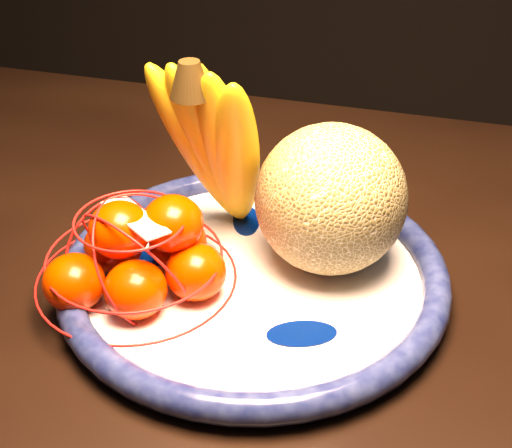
% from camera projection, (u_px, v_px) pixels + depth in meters
% --- Properties ---
extents(dining_table, '(1.64, 1.01, 0.81)m').
position_uv_depth(dining_table, '(195.00, 347.00, 0.78)').
color(dining_table, black).
rests_on(dining_table, ground).
extents(fruit_bowl, '(0.40, 0.40, 0.03)m').
position_uv_depth(fruit_bowl, '(253.00, 274.00, 0.73)').
color(fruit_bowl, white).
rests_on(fruit_bowl, dining_table).
extents(cantaloupe, '(0.15, 0.15, 0.15)m').
position_uv_depth(cantaloupe, '(331.00, 199.00, 0.70)').
color(cantaloupe, olive).
rests_on(cantaloupe, fruit_bowl).
extents(banana_bunch, '(0.15, 0.15, 0.23)m').
position_uv_depth(banana_bunch, '(218.00, 142.00, 0.72)').
color(banana_bunch, gold).
rests_on(banana_bunch, fruit_bowl).
extents(mandarin_bag, '(0.24, 0.24, 0.12)m').
position_uv_depth(mandarin_bag, '(140.00, 256.00, 0.69)').
color(mandarin_bag, '#FF3800').
rests_on(mandarin_bag, fruit_bowl).
extents(price_tag, '(0.08, 0.06, 0.01)m').
position_uv_depth(price_tag, '(136.00, 218.00, 0.66)').
color(price_tag, white).
rests_on(price_tag, mandarin_bag).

